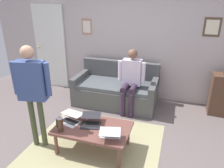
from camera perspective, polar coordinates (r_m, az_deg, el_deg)
ground_plane at (r=3.50m, az=-3.72°, el=-17.30°), size 7.68×7.68×0.00m
area_rug at (r=3.48m, az=-5.53°, el=-17.60°), size 2.02×2.16×0.01m
back_wall at (r=4.88m, az=5.48°, el=11.94°), size 7.04×0.11×2.70m
interior_door at (r=5.67m, az=-15.97°, el=9.32°), size 0.82×0.09×2.05m
couch at (r=4.73m, az=1.13°, el=-1.61°), size 1.75×0.89×0.88m
coffee_table at (r=3.34m, az=-5.08°, el=-11.85°), size 1.12×0.68×0.40m
laptop_left at (r=3.36m, az=-5.63°, el=-9.86°), size 0.37×0.39×0.13m
laptop_center at (r=3.09m, az=-0.44°, el=-12.89°), size 0.36×0.40×0.13m
laptop_right at (r=3.47m, az=-10.98°, el=-9.08°), size 0.39×0.37×0.13m
french_press at (r=3.25m, az=-13.57°, el=-10.29°), size 0.11×0.09×0.25m
side_shelf at (r=4.77m, az=26.98°, el=-2.53°), size 0.42×0.32×0.84m
person_standing at (r=3.30m, az=-20.42°, el=-0.35°), size 0.58×0.25×1.62m
person_seated at (r=4.28m, az=5.03°, el=1.75°), size 0.55×0.51×1.28m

